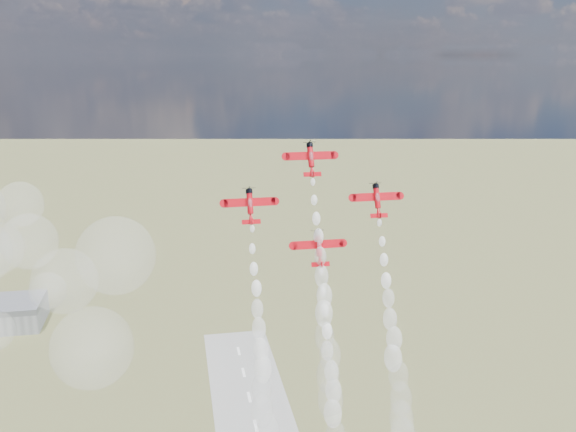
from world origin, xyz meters
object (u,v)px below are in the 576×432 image
(plane_left, at_px, (250,205))
(plane_slot, at_px, (319,248))
(plane_lead, at_px, (311,159))
(plane_right, at_px, (377,200))

(plane_left, xyz_separation_m, plane_slot, (14.38, -4.38, -9.06))
(plane_lead, relative_size, plane_slot, 1.00)
(plane_lead, distance_m, plane_right, 17.55)
(plane_lead, distance_m, plane_left, 17.55)
(plane_lead, height_order, plane_slot, plane_lead)
(plane_lead, distance_m, plane_slot, 20.13)
(plane_lead, bearing_deg, plane_right, -16.96)
(plane_lead, height_order, plane_left, plane_lead)
(plane_left, distance_m, plane_slot, 17.55)
(plane_right, distance_m, plane_slot, 17.55)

